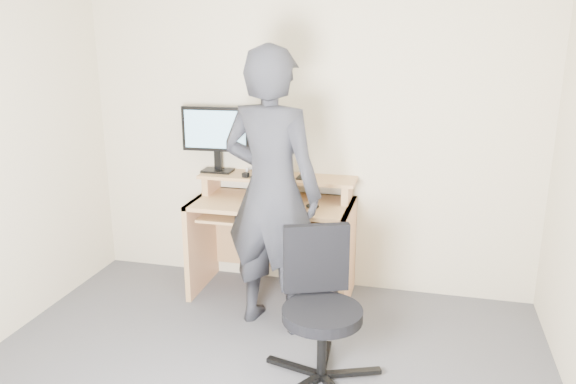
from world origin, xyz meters
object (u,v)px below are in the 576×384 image
at_px(desk, 275,224).
at_px(office_chair, 320,301).
at_px(person, 272,192).
at_px(monitor, 216,133).

relative_size(desk, office_chair, 1.37).
bearing_deg(desk, person, -76.97).
bearing_deg(person, monitor, -32.56).
bearing_deg(person, desk, -65.00).
distance_m(desk, person, 0.67).
bearing_deg(desk, office_chair, -62.17).
bearing_deg(monitor, office_chair, -50.83).
distance_m(desk, monitor, 0.83).
height_order(monitor, office_chair, monitor).
distance_m(monitor, person, 0.89).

